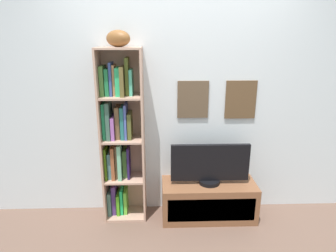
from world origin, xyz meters
The scene contains 5 objects.
back_wall centered at (0.00, 1.13, 1.23)m, with size 4.80×0.08×2.46m.
bookshelf centered at (-0.58, 0.99, 0.90)m, with size 0.43×0.29×1.79m.
football centered at (-0.55, 0.95, 1.87)m, with size 0.26×0.15×0.15m, color brown.
tv_stand centered at (0.35, 0.89, 0.20)m, with size 0.99×0.40×0.40m.
television centered at (0.35, 0.90, 0.61)m, with size 0.81×0.22×0.44m.
Camera 1 is at (-0.18, -1.85, 1.89)m, focal length 31.18 mm.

